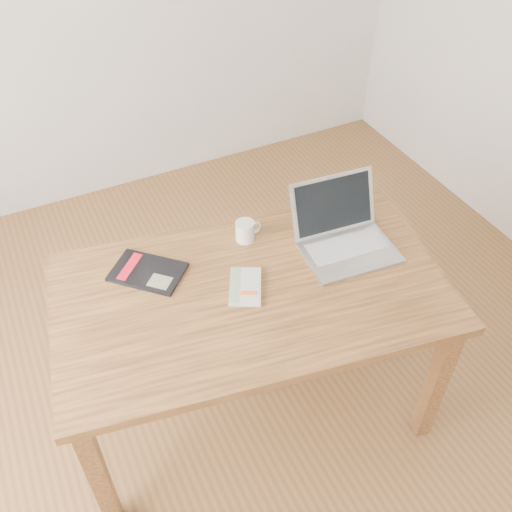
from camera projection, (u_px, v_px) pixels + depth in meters
name	position (u px, v px, depth m)	size (l,w,h in m)	color
room	(212.00, 178.00, 1.63)	(4.04, 4.04, 2.70)	brown
desk	(251.00, 305.00, 2.20)	(1.59, 1.07, 0.75)	brown
white_guidebook	(245.00, 286.00, 2.14)	(0.19, 0.22, 0.02)	silver
black_guidebook	(148.00, 272.00, 2.20)	(0.32, 0.32, 0.01)	black
laptop	(344.00, 235.00, 2.29)	(0.39, 0.38, 0.24)	silver
coffee_mug	(246.00, 231.00, 2.32)	(0.11, 0.08, 0.09)	white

